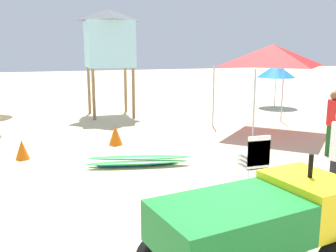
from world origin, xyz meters
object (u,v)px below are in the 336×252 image
(traffic_cone_near, at_px, (116,135))
(lifeguard_near_right, at_px, (333,119))
(stacked_plastic_chairs, at_px, (255,157))
(lifeguard_tower, at_px, (109,38))
(utility_cart, at_px, (259,221))
(beach_umbrella_mid, at_px, (276,71))
(traffic_cone_far, at_px, (22,150))
(surfboard_pile, at_px, (138,161))
(popup_canopy, at_px, (272,55))

(traffic_cone_near, bearing_deg, lifeguard_near_right, -28.57)
(stacked_plastic_chairs, relative_size, traffic_cone_near, 1.90)
(lifeguard_near_right, xyz_separation_m, lifeguard_tower, (-4.48, 7.70, 2.14))
(utility_cart, relative_size, beach_umbrella_mid, 1.36)
(traffic_cone_far, bearing_deg, lifeguard_tower, 60.38)
(surfboard_pile, height_order, popup_canopy, popup_canopy)
(surfboard_pile, height_order, lifeguard_near_right, lifeguard_near_right)
(lifeguard_near_right, bearing_deg, beach_umbrella_mid, 67.23)
(utility_cart, height_order, stacked_plastic_chairs, utility_cart)
(surfboard_pile, xyz_separation_m, lifeguard_tower, (0.53, 7.08, 2.99))
(utility_cart, relative_size, lifeguard_tower, 0.64)
(utility_cart, distance_m, beach_umbrella_mid, 14.38)
(beach_umbrella_mid, distance_m, traffic_cone_far, 12.31)
(lifeguard_tower, bearing_deg, stacked_plastic_chairs, -81.59)
(surfboard_pile, bearing_deg, utility_cart, -86.46)
(beach_umbrella_mid, bearing_deg, traffic_cone_near, -150.08)
(lifeguard_near_right, height_order, lifeguard_tower, lifeguard_tower)
(utility_cart, height_order, beach_umbrella_mid, beach_umbrella_mid)
(surfboard_pile, height_order, traffic_cone_near, traffic_cone_near)
(lifeguard_near_right, bearing_deg, utility_cart, -137.31)
(lifeguard_tower, bearing_deg, lifeguard_near_right, -59.82)
(utility_cart, height_order, surfboard_pile, utility_cart)
(traffic_cone_near, bearing_deg, traffic_cone_far, -163.51)
(stacked_plastic_chairs, distance_m, beach_umbrella_mid, 11.17)
(stacked_plastic_chairs, xyz_separation_m, traffic_cone_far, (-4.57, 3.59, -0.40))
(surfboard_pile, distance_m, popup_canopy, 6.08)
(utility_cart, relative_size, stacked_plastic_chairs, 2.45)
(lifeguard_near_right, relative_size, popup_canopy, 0.59)
(traffic_cone_far, bearing_deg, surfboard_pile, -28.41)
(lifeguard_near_right, bearing_deg, stacked_plastic_chairs, -154.02)
(stacked_plastic_chairs, height_order, surfboard_pile, stacked_plastic_chairs)
(lifeguard_near_right, height_order, popup_canopy, popup_canopy)
(popup_canopy, bearing_deg, lifeguard_tower, 133.87)
(utility_cart, height_order, lifeguard_near_right, lifeguard_near_right)
(stacked_plastic_chairs, distance_m, popup_canopy, 5.83)
(utility_cart, distance_m, traffic_cone_near, 7.19)
(lifeguard_near_right, relative_size, lifeguard_tower, 0.40)
(surfboard_pile, bearing_deg, stacked_plastic_chairs, -48.47)
(lifeguard_tower, relative_size, beach_umbrella_mid, 2.12)
(lifeguard_near_right, relative_size, traffic_cone_near, 2.91)
(stacked_plastic_chairs, xyz_separation_m, lifeguard_near_right, (3.12, 1.52, 0.32))
(popup_canopy, relative_size, traffic_cone_near, 4.93)
(utility_cart, relative_size, traffic_cone_near, 4.67)
(traffic_cone_near, bearing_deg, surfboard_pile, -85.98)
(beach_umbrella_mid, relative_size, traffic_cone_near, 3.43)
(utility_cart, relative_size, popup_canopy, 0.95)
(lifeguard_near_right, bearing_deg, surfboard_pile, 172.90)
(lifeguard_near_right, distance_m, traffic_cone_far, 7.99)
(stacked_plastic_chairs, distance_m, surfboard_pile, 2.91)
(stacked_plastic_chairs, distance_m, traffic_cone_near, 4.81)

